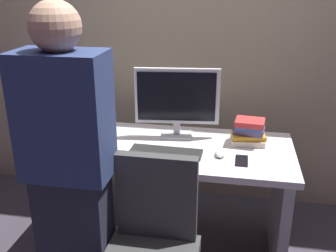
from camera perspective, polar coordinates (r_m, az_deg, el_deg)
The scene contains 11 objects.
ground_plane at distance 2.80m, azimuth 0.19°, elevation -16.82°, with size 9.00×9.00×0.00m, color #3D3842.
wall_back at distance 2.99m, azimuth 2.93°, elevation 16.71°, with size 6.40×0.10×3.00m, color tan.
desk at distance 2.52m, azimuth 0.20°, elevation -7.52°, with size 1.53×0.70×0.74m.
person_at_desk at distance 1.90m, azimuth -14.15°, elevation -7.16°, with size 0.40×0.24×1.64m.
monitor at distance 2.48m, azimuth 1.32°, elevation 3.96°, with size 0.54×0.16×0.46m.
keyboard at distance 2.31m, azimuth -0.27°, elevation -3.84°, with size 0.43×0.13×0.02m, color #262626.
mouse at distance 2.30m, azimuth 7.67°, elevation -3.99°, with size 0.06×0.10×0.03m, color white.
cup_near_keyboard at distance 2.43m, azimuth -11.02°, elevation -1.99°, with size 0.08×0.08×0.10m, color silver.
cup_by_monitor at distance 2.63m, azimuth -11.26°, elevation -0.33°, with size 0.07×0.07×0.09m, color silver.
book_stack at distance 2.48m, azimuth 11.75°, elevation -0.87°, with size 0.22×0.18×0.16m.
cell_phone at distance 2.26m, azimuth 10.76°, elevation -5.02°, with size 0.07×0.14×0.01m, color black.
Camera 1 is at (0.39, -2.19, 1.71)m, focal length 41.55 mm.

